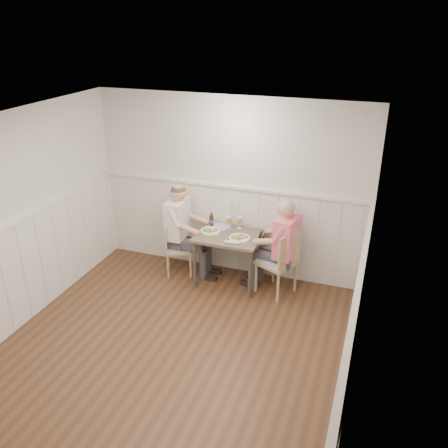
% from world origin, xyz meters
% --- Properties ---
extents(ground_plane, '(4.50, 4.50, 0.00)m').
position_xyz_m(ground_plane, '(0.00, 0.00, 0.00)').
color(ground_plane, '#492C1E').
extents(room_shell, '(4.04, 4.54, 2.60)m').
position_xyz_m(room_shell, '(0.00, 0.00, 1.52)').
color(room_shell, silver).
rests_on(room_shell, ground).
extents(wainscot, '(4.00, 4.49, 1.34)m').
position_xyz_m(wainscot, '(0.00, 0.69, 0.69)').
color(wainscot, silver).
rests_on(wainscot, ground).
extents(dining_table, '(0.91, 0.70, 0.75)m').
position_xyz_m(dining_table, '(0.12, 1.84, 0.65)').
color(dining_table, brown).
rests_on(dining_table, ground).
extents(chair_right, '(0.60, 0.60, 0.95)m').
position_xyz_m(chair_right, '(0.88, 1.78, 0.52)').
color(chair_right, tan).
rests_on(chair_right, ground).
extents(chair_left, '(0.51, 0.51, 0.82)m').
position_xyz_m(chair_left, '(-0.71, 1.83, 0.44)').
color(chair_left, tan).
rests_on(chair_left, ground).
extents(man_in_pink, '(0.69, 0.49, 1.39)m').
position_xyz_m(man_in_pink, '(0.90, 1.85, 0.58)').
color(man_in_pink, '#3F3F47').
rests_on(man_in_pink, ground).
extents(diner_cream, '(0.65, 0.46, 1.41)m').
position_xyz_m(diner_cream, '(-0.63, 1.88, 0.59)').
color(diner_cream, '#3F3F47').
rests_on(diner_cream, ground).
extents(plate_man, '(0.29, 0.29, 0.07)m').
position_xyz_m(plate_man, '(0.29, 1.77, 0.77)').
color(plate_man, white).
rests_on(plate_man, dining_table).
extents(plate_diner, '(0.29, 0.29, 0.07)m').
position_xyz_m(plate_diner, '(-0.17, 1.85, 0.77)').
color(plate_diner, white).
rests_on(plate_diner, dining_table).
extents(beer_glass_a, '(0.07, 0.07, 0.19)m').
position_xyz_m(beer_glass_a, '(0.20, 2.09, 0.88)').
color(beer_glass_a, silver).
rests_on(beer_glass_a, dining_table).
extents(beer_glass_b, '(0.07, 0.07, 0.18)m').
position_xyz_m(beer_glass_b, '(0.04, 2.06, 0.87)').
color(beer_glass_b, silver).
rests_on(beer_glass_b, dining_table).
extents(beer_bottle, '(0.06, 0.06, 0.22)m').
position_xyz_m(beer_bottle, '(-0.21, 2.03, 0.85)').
color(beer_bottle, '#331A10').
rests_on(beer_bottle, dining_table).
extents(rolled_napkin, '(0.20, 0.07, 0.04)m').
position_xyz_m(rolled_napkin, '(0.26, 1.59, 0.77)').
color(rolled_napkin, white).
rests_on(rolled_napkin, dining_table).
extents(grass_vase, '(0.05, 0.05, 0.42)m').
position_xyz_m(grass_vase, '(0.05, 2.09, 0.94)').
color(grass_vase, silver).
rests_on(grass_vase, dining_table).
extents(gingham_mat, '(0.30, 0.25, 0.01)m').
position_xyz_m(gingham_mat, '(-0.11, 2.07, 0.75)').
color(gingham_mat, '#485AA2').
rests_on(gingham_mat, dining_table).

